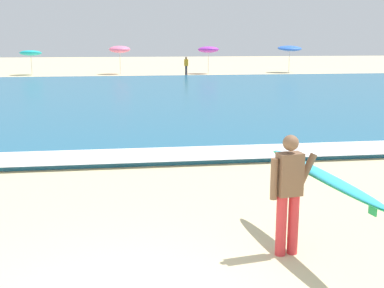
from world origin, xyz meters
The scene contains 8 objects.
sea centered at (0.00, 20.30, 0.07)m, with size 120.00×28.00×0.14m, color #1E6084.
surf_foam centered at (0.00, 6.90, 0.15)m, with size 120.00×1.55×0.01m, color white.
surfer_with_board centered at (2.52, 1.17, 1.04)m, with size 1.14×3.01×1.73m.
beach_umbrella_0 centered at (-7.63, 38.27, 1.84)m, with size 1.83×1.86×2.15m.
beach_umbrella_1 centered at (-0.16, 38.31, 2.12)m, with size 1.84×1.86×2.46m.
beach_umbrella_2 centered at (7.55, 37.75, 2.09)m, with size 1.85×1.87×2.40m.
beach_umbrella_3 centered at (15.18, 38.38, 2.16)m, with size 2.17×2.20×2.48m.
beachgoer_near_row_left centered at (5.22, 34.99, 0.84)m, with size 0.32×0.20×1.58m.
Camera 1 is at (0.03, -5.06, 3.00)m, focal length 45.54 mm.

